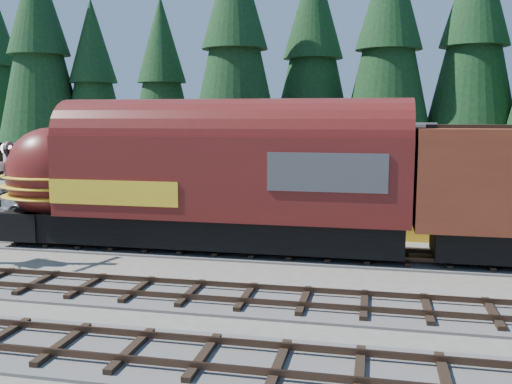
% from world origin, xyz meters
% --- Properties ---
extents(ground, '(120.00, 120.00, 0.00)m').
position_xyz_m(ground, '(0.00, 0.00, 0.00)').
color(ground, '#6B665B').
rests_on(ground, ground).
extents(track_spur, '(32.00, 3.20, 0.33)m').
position_xyz_m(track_spur, '(-10.00, 18.00, 0.06)').
color(track_spur, '#4C4947').
rests_on(track_spur, ground).
extents(depot, '(12.80, 7.00, 5.30)m').
position_xyz_m(depot, '(-0.00, 10.50, 2.96)').
color(depot, gold).
rests_on(depot, ground).
extents(conifer_backdrop, '(81.66, 24.48, 17.37)m').
position_xyz_m(conifer_backdrop, '(4.70, 24.96, 10.80)').
color(conifer_backdrop, black).
rests_on(conifer_backdrop, ground).
extents(locomotive, '(17.78, 3.53, 4.83)m').
position_xyz_m(locomotive, '(-4.50, 4.00, 2.79)').
color(locomotive, black).
rests_on(locomotive, ground).
extents(caboose, '(10.36, 3.00, 5.39)m').
position_xyz_m(caboose, '(-6.93, 18.00, 2.66)').
color(caboose, black).
rests_on(caboose, ground).
extents(pickup_truck_a, '(7.17, 4.27, 1.87)m').
position_xyz_m(pickup_truck_a, '(-14.23, 8.75, 0.93)').
color(pickup_truck_a, black).
rests_on(pickup_truck_a, ground).
extents(pickup_truck_b, '(7.23, 3.86, 2.00)m').
position_xyz_m(pickup_truck_b, '(-12.73, 8.09, 1.00)').
color(pickup_truck_b, '#9C9EA3').
rests_on(pickup_truck_b, ground).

